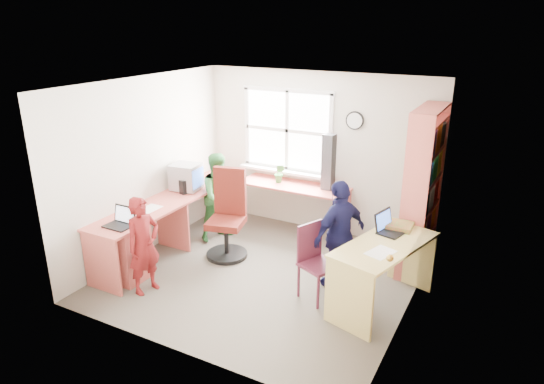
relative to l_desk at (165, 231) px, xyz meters
The scene contains 19 objects.
room 1.57m from the l_desk, 16.12° to the left, with size 3.64×3.44×2.44m.
l_desk is the anchor object (origin of this frame).
right_desk 2.84m from the l_desk, ahead, with size 0.97×1.47×0.78m.
bookshelf 3.35m from the l_desk, 26.43° to the left, with size 0.30×1.02×2.10m.
swivel_chair 0.84m from the l_desk, 45.00° to the left, with size 0.69×0.69×1.21m.
wooden_chair 2.08m from the l_desk, ahead, with size 0.51×0.51×0.89m.
crt_monitor 0.95m from the l_desk, 105.94° to the left, with size 0.43×0.40×0.38m.
laptop_left 0.72m from the l_desk, 101.65° to the right, with size 0.33×0.27×0.22m.
laptop_right 2.87m from the l_desk, 13.07° to the left, with size 0.36×0.40×0.23m.
speaker_a 0.76m from the l_desk, 103.67° to the left, with size 0.12×0.12×0.20m.
speaker_b 1.16m from the l_desk, 100.30° to the left, with size 0.09×0.09×0.17m.
cd_tower 2.47m from the l_desk, 48.55° to the left, with size 0.18×0.16×0.81m.
game_box 2.99m from the l_desk, 15.51° to the left, with size 0.29×0.29×0.06m.
paper_a 0.36m from the l_desk, 166.02° to the right, with size 0.21×0.30×0.00m.
paper_b 2.86m from the l_desk, ahead, with size 0.31×0.37×0.00m.
potted_plant 1.94m from the l_desk, 64.48° to the left, with size 0.16×0.13×0.29m, color #327E32.
person_red 0.74m from the l_desk, 69.43° to the right, with size 0.43×0.28×1.19m, color maroon.
person_green 1.03m from the l_desk, 78.01° to the left, with size 0.63×0.49×1.30m, color #2D7234.
person_navy 2.30m from the l_desk, 12.85° to the left, with size 0.79×0.33×1.35m, color #12133A.
Camera 1 is at (2.66, -4.77, 3.08)m, focal length 32.00 mm.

